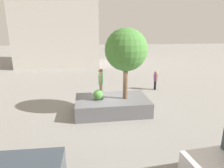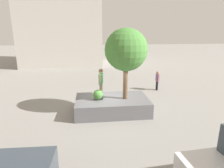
# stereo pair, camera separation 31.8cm
# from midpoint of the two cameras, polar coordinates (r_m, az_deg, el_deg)

# --- Properties ---
(ground_plane) EXTENTS (120.00, 120.00, 0.00)m
(ground_plane) POSITION_cam_midpoint_polar(r_m,az_deg,el_deg) (12.12, -1.54, -7.79)
(ground_plane) COLOR gray
(planter_ledge) EXTENTS (4.36, 2.67, 0.87)m
(planter_ledge) POSITION_cam_midpoint_polar(r_m,az_deg,el_deg) (11.72, -0.78, -6.32)
(planter_ledge) COLOR slate
(planter_ledge) RESTS_ON ground
(plaza_tree) EXTENTS (2.43, 2.43, 4.12)m
(plaza_tree) POSITION_cam_midpoint_polar(r_m,az_deg,el_deg) (10.95, 3.37, 10.06)
(plaza_tree) COLOR brown
(plaza_tree) RESTS_ON planter_ledge
(boxwood_shrub) EXTENTS (0.59, 0.59, 0.59)m
(boxwood_shrub) POSITION_cam_midpoint_polar(r_m,az_deg,el_deg) (11.31, -5.02, -3.24)
(boxwood_shrub) COLOR #4C8C3D
(boxwood_shrub) RESTS_ON planter_ledge
(skateboard) EXTENTS (0.23, 0.80, 0.07)m
(skateboard) POSITION_cam_midpoint_polar(r_m,az_deg,el_deg) (11.68, -4.06, -3.84)
(skateboard) COLOR black
(skateboard) RESTS_ON planter_ledge
(skateboarder) EXTENTS (0.30, 0.57, 1.71)m
(skateboarder) POSITION_cam_midpoint_polar(r_m,az_deg,el_deg) (11.39, -4.16, 0.93)
(skateboarder) COLOR #847056
(skateboarder) RESTS_ON skateboard
(passerby_with_bag) EXTENTS (0.25, 0.54, 1.60)m
(passerby_with_bag) POSITION_cam_midpoint_polar(r_m,az_deg,el_deg) (16.38, 12.29, 1.49)
(passerby_with_bag) COLOR black
(passerby_with_bag) RESTS_ON ground
(plaza_lowrise_south) EXTENTS (10.90, 8.41, 17.12)m
(plaza_lowrise_south) POSITION_cam_midpoint_polar(r_m,az_deg,el_deg) (29.89, -16.41, 22.18)
(plaza_lowrise_south) COLOR beige
(plaza_lowrise_south) RESTS_ON ground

